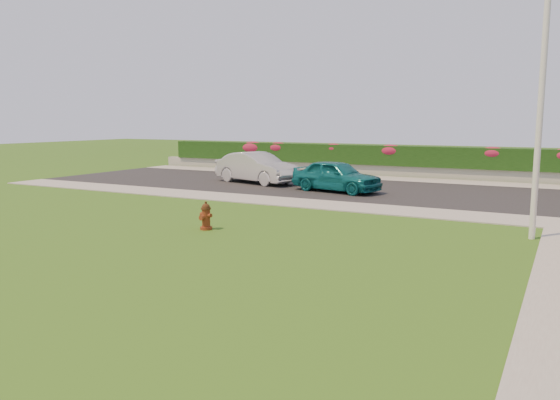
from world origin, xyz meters
The scene contains 15 objects.
ground centered at (0.00, 0.00, 0.00)m, with size 120.00×120.00×0.00m, color black.
street_far centered at (-5.00, 14.00, 0.02)m, with size 26.00×8.00×0.04m, color black.
sidewalk_far centered at (-6.00, 9.00, 0.02)m, with size 24.00×2.00×0.04m, color gray.
sidewalk_beyond centered at (-1.00, 19.00, 0.02)m, with size 34.00×2.00×0.04m, color gray.
retaining_wall centered at (-1.00, 20.50, 0.30)m, with size 34.00×0.40×0.60m, color gray.
hedge centered at (-1.00, 20.60, 1.15)m, with size 32.00×0.90×1.10m, color black.
fire_hydrant centered at (-2.57, 3.28, 0.39)m, with size 0.42×0.40×0.81m.
sedan_teal centered at (-2.37, 12.60, 0.73)m, with size 1.62×4.03×1.37m, color #0D5D63.
sedan_silver centered at (-7.09, 13.82, 0.79)m, with size 1.59×4.57×1.51m, color #AFB2B7.
utility_pole centered at (5.78, 6.32, 3.07)m, with size 0.16×0.16×6.14m, color silver.
flower_clump_a centered at (-11.31, 20.50, 1.39)m, with size 1.55×0.99×0.77m, color #AC1D43.
flower_clump_b centered at (-9.49, 20.50, 1.44)m, with size 1.33×0.85×0.66m, color #AC1D43.
flower_clump_c centered at (-5.79, 20.50, 1.47)m, with size 1.14×0.73×0.57m, color #AC1D43.
flower_clump_d centered at (-2.35, 20.50, 1.43)m, with size 1.37×0.88×0.68m, color #AC1D43.
flower_clump_e centered at (3.00, 20.50, 1.44)m, with size 1.30×0.84×0.65m, color #AC1D43.
Camera 1 is at (6.56, -9.30, 3.12)m, focal length 35.00 mm.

